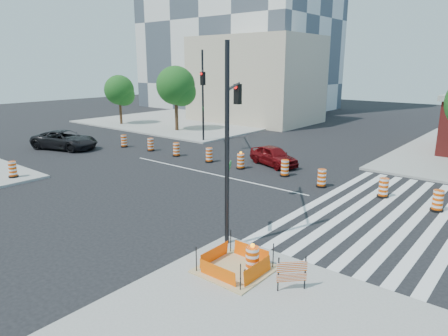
{
  "coord_description": "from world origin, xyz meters",
  "views": [
    {
      "loc": [
        16.29,
        -18.45,
        6.73
      ],
      "look_at": [
        3.21,
        -2.52,
        1.4
      ],
      "focal_mm": 32.0,
      "sensor_mm": 36.0,
      "label": 1
    }
  ],
  "objects_px": {
    "signal_pole_nw": "(203,89)",
    "signal_pole_se": "(231,122)",
    "dark_suv": "(65,140)",
    "red_coupe": "(273,156)"
  },
  "relations": [
    {
      "from": "red_coupe",
      "to": "signal_pole_nw",
      "type": "distance_m",
      "value": 9.82
    },
    {
      "from": "signal_pole_nw",
      "to": "signal_pole_se",
      "type": "bearing_deg",
      "value": 3.21
    },
    {
      "from": "dark_suv",
      "to": "signal_pole_nw",
      "type": "bearing_deg",
      "value": -61.01
    },
    {
      "from": "dark_suv",
      "to": "signal_pole_se",
      "type": "xyz_separation_m",
      "value": [
        21.03,
        -4.47,
        3.79
      ]
    },
    {
      "from": "dark_suv",
      "to": "red_coupe",
      "type": "bearing_deg",
      "value": -87.9
    },
    {
      "from": "dark_suv",
      "to": "signal_pole_se",
      "type": "height_order",
      "value": "signal_pole_se"
    },
    {
      "from": "red_coupe",
      "to": "dark_suv",
      "type": "distance_m",
      "value": 17.46
    },
    {
      "from": "red_coupe",
      "to": "signal_pole_nw",
      "type": "relative_size",
      "value": 0.51
    },
    {
      "from": "dark_suv",
      "to": "signal_pole_nw",
      "type": "height_order",
      "value": "signal_pole_nw"
    },
    {
      "from": "red_coupe",
      "to": "signal_pole_se",
      "type": "bearing_deg",
      "value": -136.32
    }
  ]
}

